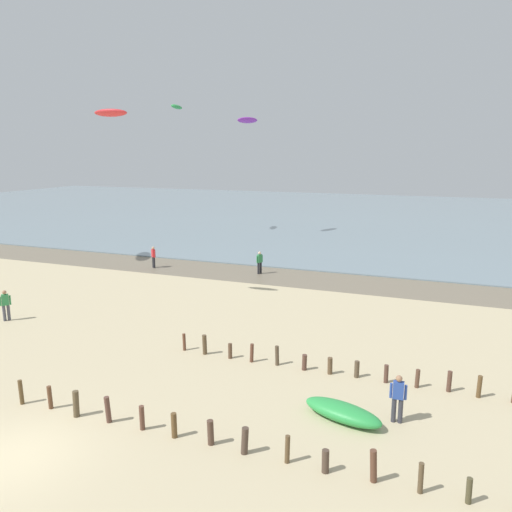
# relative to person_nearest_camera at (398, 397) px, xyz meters

# --- Properties ---
(ground_plane) EXTENTS (160.00, 160.00, 0.00)m
(ground_plane) POSITION_rel_person_nearest_camera_xyz_m (-10.64, -6.18, -0.92)
(ground_plane) COLOR #C6B58C
(wet_sand_strip) EXTENTS (120.00, 5.06, 0.01)m
(wet_sand_strip) POSITION_rel_person_nearest_camera_xyz_m (-10.64, 17.69, -0.91)
(wet_sand_strip) COLOR #7A6D59
(wet_sand_strip) RESTS_ON ground
(sea) EXTENTS (160.00, 70.00, 0.10)m
(sea) POSITION_rel_person_nearest_camera_xyz_m (-10.64, 55.21, -0.87)
(sea) COLOR gray
(sea) RESTS_ON ground
(groyne_near) EXTENTS (16.60, 0.35, 0.99)m
(groyne_near) POSITION_rel_person_nearest_camera_xyz_m (-4.66, -3.50, -0.48)
(groyne_near) COLOR brown
(groyne_near) RESTS_ON ground
(groyne_mid) EXTENTS (16.18, 0.34, 0.93)m
(groyne_mid) POSITION_rel_person_nearest_camera_xyz_m (-1.68, 2.92, -0.53)
(groyne_mid) COLOR brown
(groyne_mid) RESTS_ON ground
(person_nearest_camera) EXTENTS (0.57, 0.24, 1.71)m
(person_nearest_camera) POSITION_rel_person_nearest_camera_xyz_m (0.00, 0.00, 0.00)
(person_nearest_camera) COLOR #383842
(person_nearest_camera) RESTS_ON ground
(person_mid_beach) EXTENTS (0.40, 0.46, 1.71)m
(person_mid_beach) POSITION_rel_person_nearest_camera_xyz_m (-20.90, 3.20, 0.00)
(person_mid_beach) COLOR #4C4C56
(person_mid_beach) RESTS_ON ground
(person_by_waterline) EXTENTS (0.37, 0.50, 1.71)m
(person_by_waterline) POSITION_rel_person_nearest_camera_xyz_m (-11.69, 18.01, 0.00)
(person_by_waterline) COLOR #232328
(person_by_waterline) RESTS_ON ground
(person_left_flank) EXTENTS (0.46, 0.40, 1.71)m
(person_left_flank) POSITION_rel_person_nearest_camera_xyz_m (-20.21, 16.89, 0.00)
(person_left_flank) COLOR #232328
(person_left_flank) RESTS_ON ground
(grounded_kite) EXTENTS (3.06, 1.83, 0.58)m
(grounded_kite) POSITION_rel_person_nearest_camera_xyz_m (-1.76, -0.52, -0.63)
(grounded_kite) COLOR green
(grounded_kite) RESTS_ON ground
(kite_aloft_0) EXTENTS (2.12, 0.82, 0.59)m
(kite_aloft_0) POSITION_rel_person_nearest_camera_xyz_m (-16.89, 7.99, 10.24)
(kite_aloft_0) COLOR red
(kite_aloft_4) EXTENTS (2.02, 3.11, 0.85)m
(kite_aloft_4) POSITION_rel_person_nearest_camera_xyz_m (-18.89, 33.68, 11.28)
(kite_aloft_4) COLOR purple
(kite_aloft_5) EXTENTS (1.50, 2.87, 0.63)m
(kite_aloft_5) POSITION_rel_person_nearest_camera_xyz_m (-26.29, 32.03, 12.70)
(kite_aloft_5) COLOR green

